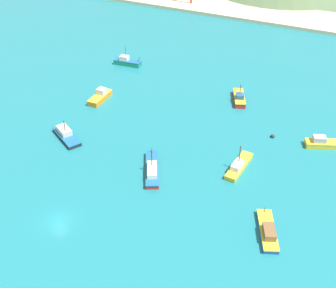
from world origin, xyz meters
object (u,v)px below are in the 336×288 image
fishing_boat_3 (239,166)px  fishing_boat_9 (239,98)px  buoy_0 (272,137)px  fishing_boat_8 (322,143)px  fishing_boat_1 (127,62)px  fishing_boat_6 (66,135)px  fishing_boat_7 (152,169)px  fishing_boat_2 (100,97)px  fishing_boat_5 (268,231)px

fishing_boat_3 → fishing_boat_9: bearing=108.1°
fishing_boat_9 → buoy_0: bearing=-46.0°
fishing_boat_8 → fishing_boat_3: bearing=-131.6°
fishing_boat_1 → fishing_boat_9: 36.86m
fishing_boat_6 → fishing_boat_9: bearing=48.2°
fishing_boat_3 → fishing_boat_7: (-15.01, -8.56, 0.02)m
buoy_0 → fishing_boat_8: bearing=6.8°
fishing_boat_2 → fishing_boat_8: size_ratio=1.04×
fishing_boat_7 → fishing_boat_6: bearing=174.4°
fishing_boat_2 → fishing_boat_9: (31.84, 14.99, -0.09)m
fishing_boat_5 → fishing_boat_9: (-18.37, 40.62, 0.13)m
fishing_boat_9 → fishing_boat_5: bearing=-65.7°
fishing_boat_5 → fishing_boat_8: (3.71, 29.63, 0.17)m
fishing_boat_3 → fishing_boat_8: (13.52, 15.22, 0.16)m
fishing_boat_1 → fishing_boat_8: fishing_boat_1 is taller
fishing_boat_3 → buoy_0: 14.37m
fishing_boat_1 → fishing_boat_5: bearing=-40.4°
fishing_boat_6 → buoy_0: (40.92, 20.33, -0.63)m
fishing_boat_7 → fishing_boat_8: bearing=39.8°
fishing_boat_2 → fishing_boat_7: (25.38, -19.78, -0.19)m
fishing_boat_5 → buoy_0: size_ratio=9.81×
fishing_boat_3 → fishing_boat_8: fishing_boat_3 is taller
buoy_0 → fishing_boat_2: bearing=-176.4°
fishing_boat_1 → buoy_0: bearing=-20.7°
fishing_boat_3 → buoy_0: (3.24, 13.99, -0.57)m
fishing_boat_1 → fishing_boat_3: same height
fishing_boat_6 → fishing_boat_8: bearing=22.8°
fishing_boat_5 → buoy_0: (-6.57, 28.40, -0.56)m
fishing_boat_1 → fishing_boat_6: 39.20m
fishing_boat_3 → fishing_boat_9: 27.57m
fishing_boat_1 → fishing_boat_3: (44.92, -32.19, -0.23)m
fishing_boat_7 → buoy_0: fishing_boat_7 is taller
fishing_boat_1 → fishing_boat_9: (36.37, -5.98, -0.11)m
fishing_boat_1 → fishing_boat_7: bearing=-53.7°
fishing_boat_8 → buoy_0: fishing_boat_8 is taller
fishing_boat_7 → fishing_boat_9: fishing_boat_7 is taller
fishing_boat_9 → fishing_boat_6: bearing=-131.8°
fishing_boat_2 → fishing_boat_6: 17.77m
fishing_boat_2 → fishing_boat_5: fishing_boat_2 is taller
fishing_boat_9 → fishing_boat_7: bearing=-100.5°
fishing_boat_6 → fishing_boat_1: bearing=100.6°
fishing_boat_3 → fishing_boat_2: bearing=164.5°
fishing_boat_2 → fishing_boat_5: (50.21, -25.63, -0.22)m
fishing_boat_9 → fishing_boat_2: bearing=-154.8°
fishing_boat_1 → fishing_boat_9: size_ratio=0.95×
fishing_boat_1 → fishing_boat_6: size_ratio=0.88×
fishing_boat_6 → fishing_boat_7: bearing=-5.6°
fishing_boat_6 → fishing_boat_7: fishing_boat_7 is taller
fishing_boat_8 → fishing_boat_9: size_ratio=0.88×
fishing_boat_7 → buoy_0: bearing=51.0°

